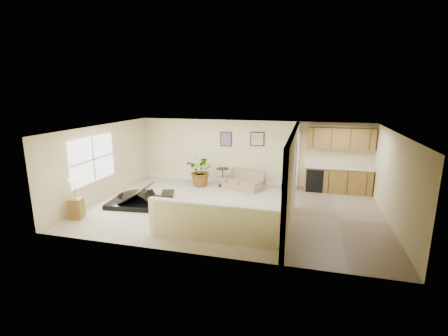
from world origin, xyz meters
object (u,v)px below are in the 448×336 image
(loveseat, at_px, (244,180))
(palm_plant, at_px, (202,171))
(lamp_stand, at_px, (76,202))
(accent_table, at_px, (223,175))
(piano_bench, at_px, (168,200))
(small_plant, at_px, (285,184))
(piano, at_px, (134,186))

(loveseat, bearing_deg, palm_plant, -152.24)
(palm_plant, bearing_deg, lamp_stand, -120.95)
(accent_table, bearing_deg, piano_bench, -110.26)
(piano_bench, relative_size, small_plant, 1.43)
(piano, height_order, loveseat, piano)
(lamp_stand, bearing_deg, palm_plant, 59.05)
(accent_table, bearing_deg, palm_plant, -167.18)
(piano, height_order, lamp_stand, piano)
(accent_table, xyz_separation_m, palm_plant, (-0.79, -0.18, 0.14))
(piano_bench, xyz_separation_m, accent_table, (1.03, 2.79, 0.20))
(loveseat, xyz_separation_m, palm_plant, (-1.63, -0.13, 0.27))
(accent_table, relative_size, lamp_stand, 0.60)
(accent_table, height_order, lamp_stand, lamp_stand)
(piano, xyz_separation_m, palm_plant, (1.47, 2.48, 0.00))
(piano_bench, bearing_deg, lamp_stand, -146.61)
(piano_bench, bearing_deg, piano, 174.10)
(loveseat, relative_size, small_plant, 3.40)
(accent_table, distance_m, palm_plant, 0.83)
(piano_bench, height_order, lamp_stand, lamp_stand)
(loveseat, distance_m, accent_table, 0.85)
(piano, bearing_deg, small_plant, 25.30)
(piano, relative_size, small_plant, 3.64)
(piano_bench, height_order, accent_table, accent_table)
(loveseat, height_order, lamp_stand, lamp_stand)
(loveseat, relative_size, accent_table, 2.54)
(loveseat, bearing_deg, piano_bench, -101.08)
(small_plant, bearing_deg, palm_plant, -174.34)
(accent_table, xyz_separation_m, lamp_stand, (-3.22, -4.23, 0.04))
(small_plant, bearing_deg, accent_table, -176.78)
(loveseat, distance_m, small_plant, 1.55)
(palm_plant, height_order, lamp_stand, palm_plant)
(loveseat, height_order, palm_plant, palm_plant)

